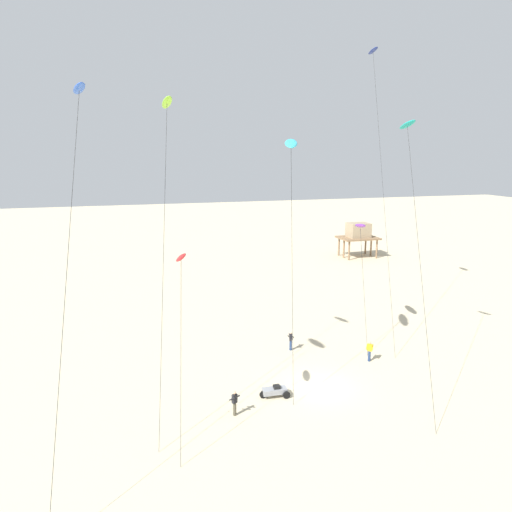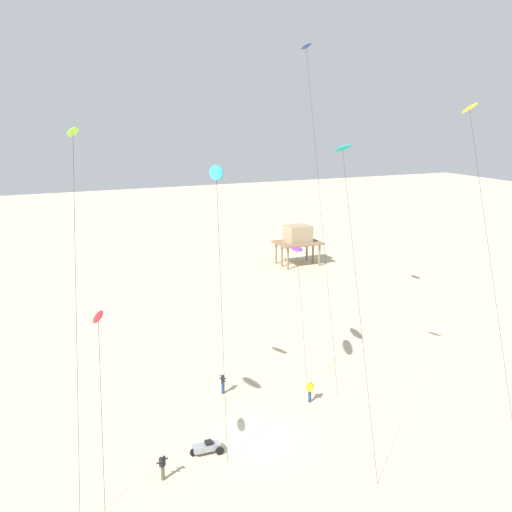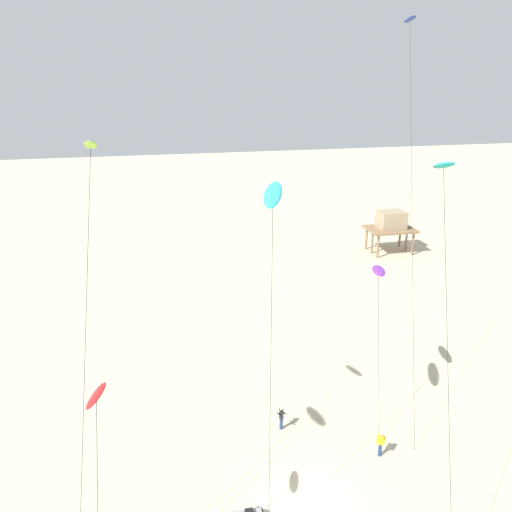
{
  "view_description": "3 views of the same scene",
  "coord_description": "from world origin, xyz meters",
  "px_view_note": "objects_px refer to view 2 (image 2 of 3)",
  "views": [
    {
      "loc": [
        -13.3,
        -29.12,
        16.51
      ],
      "look_at": [
        -2.65,
        7.03,
        8.37
      ],
      "focal_mm": 33.71,
      "sensor_mm": 36.0,
      "label": 1
    },
    {
      "loc": [
        -14.35,
        -32.12,
        20.79
      ],
      "look_at": [
        2.09,
        4.56,
        11.02
      ],
      "focal_mm": 42.15,
      "sensor_mm": 36.0,
      "label": 2
    },
    {
      "loc": [
        -7.82,
        -21.81,
        22.83
      ],
      "look_at": [
        -0.75,
        9.49,
        11.48
      ],
      "focal_mm": 37.32,
      "sensor_mm": 36.0,
      "label": 3
    }
  ],
  "objects_px": {
    "kite_purple": "(297,250)",
    "kite_navy": "(307,54)",
    "kite_lime": "(73,140)",
    "kite_flyer_nearest": "(162,466)",
    "kite_cyan": "(216,174)",
    "kite_flyer_middle": "(223,382)",
    "kite_red": "(98,321)",
    "kite_yellow": "(471,118)",
    "beach_buggy": "(207,447)",
    "kite_teal": "(343,157)",
    "stilt_house": "(298,237)",
    "kite_flyer_furthest": "(310,391)"
  },
  "relations": [
    {
      "from": "kite_purple",
      "to": "kite_navy",
      "type": "height_order",
      "value": "kite_navy"
    },
    {
      "from": "kite_lime",
      "to": "kite_flyer_nearest",
      "type": "xyz_separation_m",
      "value": [
        3.06,
        -4.8,
        -18.32
      ]
    },
    {
      "from": "kite_cyan",
      "to": "kite_purple",
      "type": "bearing_deg",
      "value": 33.95
    },
    {
      "from": "kite_purple",
      "to": "kite_cyan",
      "type": "height_order",
      "value": "kite_cyan"
    },
    {
      "from": "kite_lime",
      "to": "kite_flyer_middle",
      "type": "xyz_separation_m",
      "value": [
        10.15,
        3.95,
        -18.32
      ]
    },
    {
      "from": "kite_red",
      "to": "kite_flyer_nearest",
      "type": "xyz_separation_m",
      "value": [
        3.29,
        1.43,
        -9.77
      ]
    },
    {
      "from": "kite_yellow",
      "to": "beach_buggy",
      "type": "relative_size",
      "value": 10.33
    },
    {
      "from": "kite_teal",
      "to": "kite_yellow",
      "type": "bearing_deg",
      "value": -24.98
    },
    {
      "from": "kite_cyan",
      "to": "kite_lime",
      "type": "distance_m",
      "value": 8.56
    },
    {
      "from": "kite_lime",
      "to": "beach_buggy",
      "type": "bearing_deg",
      "value": -27.18
    },
    {
      "from": "kite_red",
      "to": "beach_buggy",
      "type": "bearing_deg",
      "value": 24.51
    },
    {
      "from": "kite_teal",
      "to": "stilt_house",
      "type": "height_order",
      "value": "kite_teal"
    },
    {
      "from": "kite_purple",
      "to": "beach_buggy",
      "type": "bearing_deg",
      "value": -140.97
    },
    {
      "from": "kite_cyan",
      "to": "kite_lime",
      "type": "xyz_separation_m",
      "value": [
        -8.26,
        0.48,
        2.19
      ]
    },
    {
      "from": "kite_cyan",
      "to": "kite_flyer_middle",
      "type": "bearing_deg",
      "value": 66.88
    },
    {
      "from": "kite_navy",
      "to": "kite_red",
      "type": "bearing_deg",
      "value": -140.19
    },
    {
      "from": "kite_navy",
      "to": "kite_flyer_furthest",
      "type": "xyz_separation_m",
      "value": [
        -5.43,
        -11.28,
        -24.45
      ]
    },
    {
      "from": "kite_navy",
      "to": "kite_lime",
      "type": "relative_size",
      "value": 1.31
    },
    {
      "from": "kite_cyan",
      "to": "kite_yellow",
      "type": "height_order",
      "value": "kite_yellow"
    },
    {
      "from": "kite_teal",
      "to": "kite_flyer_middle",
      "type": "height_order",
      "value": "kite_teal"
    },
    {
      "from": "kite_navy",
      "to": "stilt_house",
      "type": "relative_size",
      "value": 4.34
    },
    {
      "from": "kite_cyan",
      "to": "kite_navy",
      "type": "height_order",
      "value": "kite_navy"
    },
    {
      "from": "kite_purple",
      "to": "kite_flyer_middle",
      "type": "relative_size",
      "value": 6.38
    },
    {
      "from": "kite_navy",
      "to": "stilt_house",
      "type": "xyz_separation_m",
      "value": [
        12.67,
        24.67,
        -21.39
      ]
    },
    {
      "from": "kite_yellow",
      "to": "kite_flyer_middle",
      "type": "bearing_deg",
      "value": 145.49
    },
    {
      "from": "kite_yellow",
      "to": "beach_buggy",
      "type": "height_order",
      "value": "kite_yellow"
    },
    {
      "from": "kite_navy",
      "to": "kite_flyer_nearest",
      "type": "distance_m",
      "value": 34.3
    },
    {
      "from": "kite_cyan",
      "to": "kite_flyer_furthest",
      "type": "xyz_separation_m",
      "value": [
        7.2,
        0.55,
        -16.12
      ]
    },
    {
      "from": "kite_yellow",
      "to": "kite_flyer_furthest",
      "type": "xyz_separation_m",
      "value": [
        -8.1,
        5.34,
        -19.42
      ]
    },
    {
      "from": "kite_cyan",
      "to": "kite_flyer_middle",
      "type": "relative_size",
      "value": 10.53
    },
    {
      "from": "kite_flyer_nearest",
      "to": "beach_buggy",
      "type": "height_order",
      "value": "kite_flyer_nearest"
    },
    {
      "from": "kite_teal",
      "to": "beach_buggy",
      "type": "height_order",
      "value": "kite_teal"
    },
    {
      "from": "kite_navy",
      "to": "kite_flyer_middle",
      "type": "xyz_separation_m",
      "value": [
        -10.74,
        -7.4,
        -24.45
      ]
    },
    {
      "from": "kite_teal",
      "to": "kite_yellow",
      "type": "relative_size",
      "value": 0.88
    },
    {
      "from": "kite_cyan",
      "to": "beach_buggy",
      "type": "xyz_separation_m",
      "value": [
        -1.93,
        -2.77,
        -16.59
      ]
    },
    {
      "from": "kite_lime",
      "to": "kite_flyer_middle",
      "type": "height_order",
      "value": "kite_lime"
    },
    {
      "from": "kite_red",
      "to": "kite_flyer_middle",
      "type": "distance_m",
      "value": 17.52
    },
    {
      "from": "kite_red",
      "to": "kite_lime",
      "type": "bearing_deg",
      "value": 87.94
    },
    {
      "from": "kite_red",
      "to": "kite_flyer_middle",
      "type": "height_order",
      "value": "kite_red"
    },
    {
      "from": "kite_purple",
      "to": "kite_flyer_nearest",
      "type": "bearing_deg",
      "value": -143.78
    },
    {
      "from": "kite_flyer_nearest",
      "to": "kite_navy",
      "type": "bearing_deg",
      "value": 42.19
    },
    {
      "from": "kite_cyan",
      "to": "kite_navy",
      "type": "relative_size",
      "value": 0.67
    },
    {
      "from": "kite_flyer_middle",
      "to": "beach_buggy",
      "type": "relative_size",
      "value": 0.81
    },
    {
      "from": "kite_navy",
      "to": "kite_cyan",
      "type": "bearing_deg",
      "value": -136.87
    },
    {
      "from": "kite_purple",
      "to": "kite_lime",
      "type": "xyz_separation_m",
      "value": [
        -17.08,
        -5.46,
        9.03
      ]
    },
    {
      "from": "kite_cyan",
      "to": "beach_buggy",
      "type": "bearing_deg",
      "value": -124.78
    },
    {
      "from": "kite_navy",
      "to": "kite_yellow",
      "type": "bearing_deg",
      "value": -80.86
    },
    {
      "from": "kite_teal",
      "to": "beach_buggy",
      "type": "relative_size",
      "value": 9.1
    },
    {
      "from": "kite_cyan",
      "to": "kite_teal",
      "type": "relative_size",
      "value": 0.93
    },
    {
      "from": "kite_flyer_middle",
      "to": "beach_buggy",
      "type": "xyz_separation_m",
      "value": [
        -3.82,
        -7.2,
        -0.46
      ]
    }
  ]
}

